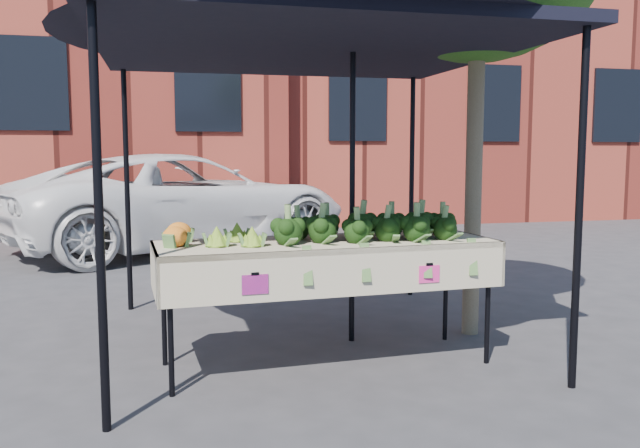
{
  "coord_description": "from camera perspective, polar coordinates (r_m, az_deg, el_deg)",
  "views": [
    {
      "loc": [
        -1.34,
        -4.36,
        1.53
      ],
      "look_at": [
        -0.22,
        0.33,
        1.0
      ],
      "focal_mm": 37.0,
      "sensor_mm": 36.0,
      "label": 1
    }
  ],
  "objects": [
    {
      "name": "table",
      "position": [
        4.76,
        0.56,
        -6.85
      ],
      "size": [
        2.45,
        0.95,
        0.9
      ],
      "color": "beige",
      "rests_on": "ground"
    },
    {
      "name": "canopy",
      "position": [
        5.24,
        -1.13,
        4.51
      ],
      "size": [
        3.16,
        3.16,
        2.74
      ],
      "primitive_type": null,
      "color": "black",
      "rests_on": "ground"
    },
    {
      "name": "cauliflower_pair",
      "position": [
        4.59,
        -12.26,
        -0.7
      ],
      "size": [
        0.22,
        0.42,
        0.17
      ],
      "primitive_type": "ellipsoid",
      "color": "orange",
      "rests_on": "table"
    },
    {
      "name": "street_tree",
      "position": [
        5.62,
        13.32,
        10.7
      ],
      "size": [
        2.01,
        2.01,
        3.96
      ],
      "primitive_type": null,
      "color": "#1E4C14",
      "rests_on": "ground"
    },
    {
      "name": "broccoli_heap",
      "position": [
        4.77,
        4.29,
        0.13
      ],
      "size": [
        1.45,
        0.55,
        0.24
      ],
      "primitive_type": "ellipsoid",
      "color": "black",
      "rests_on": "table"
    },
    {
      "name": "ground",
      "position": [
        4.82,
        3.56,
        -12.27
      ],
      "size": [
        90.0,
        90.0,
        0.0
      ],
      "primitive_type": "plane",
      "color": "#303033"
    },
    {
      "name": "vehicle",
      "position": [
        10.66,
        -12.02,
        12.42
      ],
      "size": [
        2.38,
        2.89,
        5.4
      ],
      "primitive_type": "imported",
      "rotation": [
        0.0,
        0.0,
        1.99
      ],
      "color": "white",
      "rests_on": "ground"
    },
    {
      "name": "building_right",
      "position": [
        19.01,
        13.17,
        14.31
      ],
      "size": [
        12.0,
        8.0,
        8.5
      ],
      "primitive_type": "cube",
      "color": "maroon",
      "rests_on": "ground"
    },
    {
      "name": "romanesco_cluster",
      "position": [
        4.54,
        -7.56,
        -0.58
      ],
      "size": [
        0.42,
        0.46,
        0.19
      ],
      "primitive_type": "ellipsoid",
      "color": "#8DAD2D",
      "rests_on": "table"
    }
  ]
}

